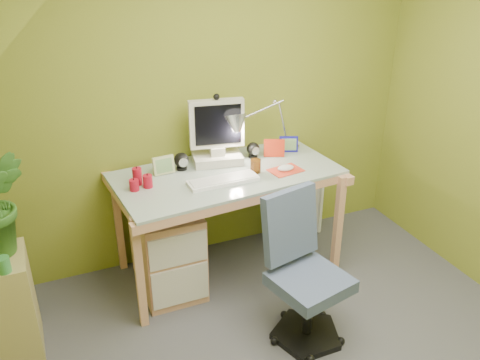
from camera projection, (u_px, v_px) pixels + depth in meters
name	position (u px, v px, depth m)	size (l,w,h in m)	color
wall_back	(207.00, 102.00, 3.60)	(3.20, 0.01, 2.40)	olive
slope_ceiling	(77.00, 78.00, 1.64)	(1.10, 3.20, 1.10)	white
desk	(227.00, 223.00, 3.64)	(1.51, 0.76, 0.81)	tan
monitor	(217.00, 126.00, 3.50)	(0.39, 0.23, 0.54)	beige
speaker_left	(181.00, 161.00, 3.48)	(0.10, 0.10, 0.12)	black
speaker_right	(253.00, 150.00, 3.67)	(0.09, 0.09, 0.11)	black
keyboard	(223.00, 181.00, 3.32)	(0.47, 0.15, 0.02)	white
mousepad	(286.00, 170.00, 3.48)	(0.22, 0.16, 0.01)	red
mouse	(286.00, 168.00, 3.47)	(0.12, 0.07, 0.04)	white
amber_tumbler	(256.00, 166.00, 3.44)	(0.07, 0.07, 0.09)	brown
candle_cluster	(139.00, 179.00, 3.24)	(0.15, 0.13, 0.11)	#AD0F23
photo_frame_red	(274.00, 148.00, 3.69)	(0.15, 0.02, 0.13)	#B62A13
photo_frame_blue	(289.00, 144.00, 3.77)	(0.14, 0.02, 0.12)	#161591
photo_frame_green	(164.00, 165.00, 3.41)	(0.15, 0.02, 0.13)	#B6C084
desk_lamp	(275.00, 114.00, 3.64)	(0.56, 0.24, 0.60)	#BDBDC2
side_ledge	(13.00, 305.00, 2.95)	(0.24, 0.37, 0.66)	tan
green_cup	(4.00, 265.00, 2.67)	(0.07, 0.07, 0.09)	#3A8C41
task_chair	(310.00, 282.00, 3.00)	(0.47, 0.47, 0.84)	#43506D
radiator	(294.00, 210.00, 4.19)	(0.45, 0.18, 0.45)	silver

